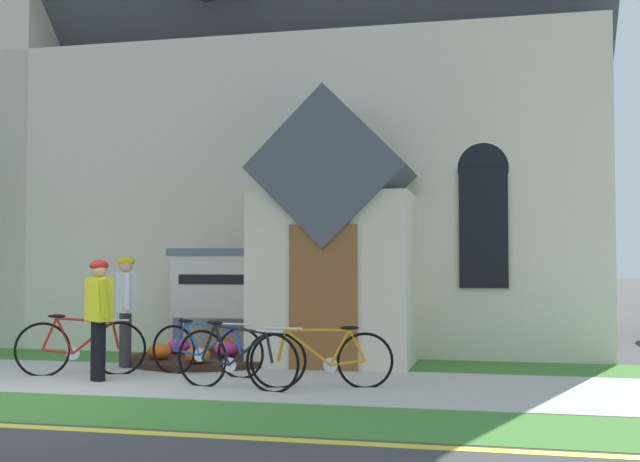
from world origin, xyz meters
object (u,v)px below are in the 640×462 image
Objects in this scene: bicycle_green at (322,358)px; bicycle_yellow at (206,349)px; church_sign at (217,287)px; bicycle_red at (80,347)px; bicycle_silver at (236,358)px; cyclist_in_red_jersey at (99,311)px; cyclist_in_orange_jersey at (126,303)px.

bicycle_yellow is at bearing 159.33° from bicycle_green.
bicycle_red is at bearing -117.06° from church_sign.
cyclist_in_red_jersey reaches higher than bicycle_silver.
bicycle_red is 1.02× the size of cyclist_in_orange_jersey.
church_sign is 1.05× the size of bicycle_silver.
bicycle_yellow is 1.53m from cyclist_in_red_jersey.
cyclist_in_orange_jersey reaches higher than cyclist_in_red_jersey.
bicycle_yellow is at bearing 33.28° from cyclist_in_red_jersey.
cyclist_in_red_jersey reaches higher than bicycle_green.
bicycle_yellow is 1.02× the size of bicycle_silver.
bicycle_red is at bearing 174.53° from bicycle_green.
bicycle_silver is 1.06m from bicycle_green.
bicycle_silver is at bearing -161.84° from bicycle_green.
church_sign is 2.15m from bicycle_yellow.
cyclist_in_orange_jersey is (-0.92, -1.38, -0.19)m from church_sign.
bicycle_silver is 1.03× the size of cyclist_in_orange_jersey.
bicycle_yellow is at bearing 127.53° from bicycle_silver.
bicycle_yellow is 1.27m from bicycle_silver.
cyclist_in_orange_jersey is at bearing 145.44° from bicycle_silver.
bicycle_green is at bearing 2.15° from cyclist_in_red_jersey.
bicycle_red reaches higher than bicycle_green.
bicycle_yellow is 1.05× the size of cyclist_in_orange_jersey.
bicycle_green is (3.49, -0.33, -0.02)m from bicycle_red.
church_sign is 1.02× the size of bicycle_green.
bicycle_green is (1.01, 0.33, -0.01)m from bicycle_silver.
church_sign is at bearing 114.30° from bicycle_silver.
bicycle_red is 1.05× the size of cyclist_in_red_jersey.
cyclist_in_red_jersey is at bearing 173.61° from bicycle_silver.
cyclist_in_orange_jersey reaches higher than bicycle_red.
bicycle_green is 3.03m from cyclist_in_red_jersey.
bicycle_green is (1.78, -0.67, 0.00)m from bicycle_yellow.
church_sign is at bearing 131.95° from bicycle_green.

